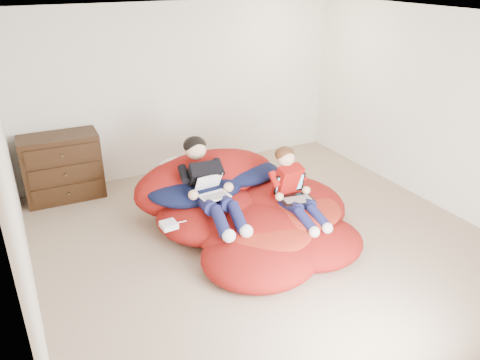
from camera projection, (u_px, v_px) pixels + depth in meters
The scene contains 9 objects.
room_shell at pixel (265, 224), 5.42m from camera, with size 5.10×5.10×2.77m.
dresser at pixel (62, 167), 6.34m from camera, with size 1.02×0.58×0.91m.
beanbag_pile at pixel (248, 211), 5.61m from camera, with size 2.47×2.43×0.90m.
cream_pillow at pixel (175, 169), 5.86m from camera, with size 0.49×0.31×0.31m, color silver.
older_boy at pixel (208, 181), 5.36m from camera, with size 0.41×1.33×0.78m.
younger_boy at pixel (293, 186), 5.36m from camera, with size 0.34×0.95×0.75m.
laptop_white at pixel (212, 190), 5.29m from camera, with size 0.34×0.36×0.22m.
laptop_black at pixel (294, 192), 5.38m from camera, with size 0.40×0.38×0.27m.
power_adapter at pixel (169, 225), 5.00m from camera, with size 0.16×0.16×0.06m, color white.
Camera 1 is at (-2.40, -4.05, 2.96)m, focal length 35.00 mm.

